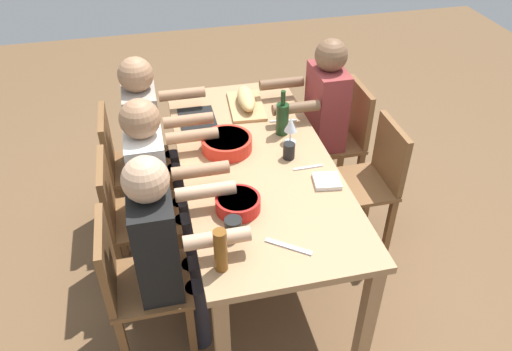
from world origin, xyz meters
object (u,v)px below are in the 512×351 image
object	(u,v)px
diner_far_left	(320,111)
chair_near_center	(130,213)
wine_bottle	(282,118)
napkin_stack	(327,181)
dining_table	(256,172)
serving_bowl_greens	(227,143)
chair_near_right	(133,281)
diner_near_left	(151,131)
serving_bowl_salad	(238,203)
cup_near_right	(233,228)
wine_glass	(291,126)
chair_far_center	(372,178)
cutting_board	(246,106)
diner_near_center	(157,180)
chair_far_left	(342,135)
diner_near_right	(165,244)
beer_bottle	(221,250)
bread_loaf	(246,99)
cup_far_center	(289,151)
chair_near_left	(127,162)

from	to	relation	value
diner_far_left	chair_near_center	distance (m)	1.43
wine_bottle	napkin_stack	size ratio (longest dim) A/B	2.07
dining_table	serving_bowl_greens	xyz separation A→B (m)	(-0.14, -0.14, 0.13)
chair_near_right	diner_near_left	bearing A→B (deg)	169.92
dining_table	serving_bowl_salad	distance (m)	0.46
cup_near_right	dining_table	bearing A→B (deg)	157.20
wine_glass	napkin_stack	world-z (taller)	wine_glass
chair_far_center	cutting_board	xyz separation A→B (m)	(-0.61, -0.67, 0.27)
diner_near_center	diner_far_left	bearing A→B (deg)	114.58
chair_far_left	cutting_board	distance (m)	0.73
diner_near_center	wine_glass	distance (m)	0.83
chair_far_left	serving_bowl_greens	distance (m)	1.01
serving_bowl_greens	dining_table	bearing A→B (deg)	44.87
chair_far_left	diner_near_right	size ratio (longest dim) A/B	0.71
diner_near_center	wine_glass	bearing A→B (deg)	99.40
wine_bottle	napkin_stack	distance (m)	0.55
chair_far_center	beer_bottle	world-z (taller)	beer_bottle
wine_glass	napkin_stack	distance (m)	0.44
diner_near_right	wine_glass	xyz separation A→B (m)	(-0.65, 0.80, 0.16)
diner_near_right	dining_table	bearing A→B (deg)	132.45
dining_table	diner_near_left	world-z (taller)	diner_near_left
serving_bowl_greens	beer_bottle	size ratio (longest dim) A/B	1.34
dining_table	diner_near_center	bearing A→B (deg)	-90.00
diner_far_left	wine_bottle	size ratio (longest dim) A/B	4.14
chair_near_right	wine_bottle	distance (m)	1.28
diner_far_left	cup_near_right	xyz separation A→B (m)	(1.10, -0.81, 0.09)
serving_bowl_greens	bread_loaf	size ratio (longest dim) A/B	0.92
chair_far_center	cutting_board	bearing A→B (deg)	-131.95
diner_near_right	bread_loaf	world-z (taller)	diner_near_right
chair_far_left	wine_glass	world-z (taller)	wine_glass
napkin_stack	cup_far_center	bearing A→B (deg)	-153.65
beer_bottle	cup_far_center	distance (m)	0.91
dining_table	chair_near_left	bearing A→B (deg)	-124.61
diner_near_center	bread_loaf	bearing A→B (deg)	133.49
chair_far_center	chair_near_center	bearing A→B (deg)	-90.00
diner_near_center	serving_bowl_salad	size ratio (longest dim) A/B	5.30
chair_near_center	chair_near_left	xyz separation A→B (m)	(-0.52, 0.00, 0.00)
diner_far_left	cutting_board	distance (m)	0.50
diner_near_center	chair_near_right	xyz separation A→B (m)	(0.52, -0.18, -0.21)
chair_near_center	diner_near_right	bearing A→B (deg)	19.58
chair_near_right	cup_far_center	world-z (taller)	chair_near_right
diner_near_right	wine_glass	distance (m)	1.05
serving_bowl_salad	wine_bottle	size ratio (longest dim) A/B	0.78
dining_table	beer_bottle	bearing A→B (deg)	-23.55
chair_far_center	wine_bottle	bearing A→B (deg)	-114.54
chair_near_right	cup_far_center	size ratio (longest dim) A/B	8.95
wine_glass	cutting_board	bearing A→B (deg)	-160.64
serving_bowl_greens	wine_glass	world-z (taller)	wine_glass
dining_table	chair_far_center	size ratio (longest dim) A/B	2.21
wine_bottle	diner_near_right	bearing A→B (deg)	-45.97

